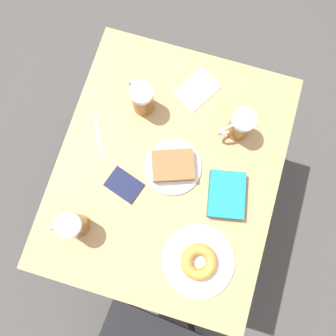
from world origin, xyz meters
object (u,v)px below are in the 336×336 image
at_px(passport_near_edge, 124,185).
at_px(blue_pouch, 226,195).
at_px(plate_with_cake, 173,166).
at_px(beer_mug_right, 72,225).
at_px(plate_with_donut, 198,261).
at_px(fork, 99,137).
at_px(beer_mug_center, 240,125).
at_px(napkin_folded, 198,89).
at_px(beer_mug_left, 142,98).

xyz_separation_m(passport_near_edge, blue_pouch, (-0.37, -0.07, 0.02)).
distance_m(plate_with_cake, beer_mug_right, 0.41).
height_order(plate_with_donut, fork, plate_with_donut).
relative_size(beer_mug_center, fork, 0.92).
bearing_deg(plate_with_cake, napkin_folded, -91.03).
relative_size(beer_mug_center, napkin_folded, 0.70).
distance_m(beer_mug_left, napkin_folded, 0.23).
relative_size(passport_near_edge, blue_pouch, 0.78).
bearing_deg(plate_with_donut, beer_mug_center, -91.15).
bearing_deg(beer_mug_left, beer_mug_right, 79.84).
bearing_deg(beer_mug_center, napkin_folded, -32.99).
xyz_separation_m(plate_with_donut, napkin_folded, (0.17, -0.62, -0.02)).
bearing_deg(blue_pouch, napkin_folded, -60.54).
bearing_deg(plate_with_donut, passport_near_edge, -28.78).
height_order(napkin_folded, passport_near_edge, passport_near_edge).
distance_m(beer_mug_right, blue_pouch, 0.55).
bearing_deg(plate_with_donut, blue_pouch, -97.66).
xyz_separation_m(fork, blue_pouch, (-0.51, 0.08, 0.02)).
relative_size(napkin_folded, passport_near_edge, 1.30).
relative_size(napkin_folded, fork, 1.31).
bearing_deg(napkin_folded, plate_with_donut, 105.68).
height_order(beer_mug_left, beer_mug_center, same).
relative_size(plate_with_cake, fork, 1.44).
xyz_separation_m(plate_with_donut, blue_pouch, (-0.03, -0.25, 0.00)).
distance_m(beer_mug_left, beer_mug_right, 0.51).
height_order(beer_mug_center, napkin_folded, beer_mug_center).
distance_m(beer_mug_left, fork, 0.22).
bearing_deg(plate_with_donut, beer_mug_right, 0.72).
bearing_deg(plate_with_cake, beer_mug_left, -48.68).
distance_m(beer_mug_left, passport_near_edge, 0.32).
height_order(plate_with_cake, napkin_folded, plate_with_cake).
xyz_separation_m(plate_with_cake, blue_pouch, (-0.21, 0.05, -0.00)).
bearing_deg(beer_mug_center, beer_mug_left, 0.32).
bearing_deg(plate_with_cake, passport_near_edge, 36.96).
bearing_deg(plate_with_cake, plate_with_donut, 121.16).
xyz_separation_m(plate_with_cake, beer_mug_center, (-0.19, -0.20, 0.05)).
bearing_deg(napkin_folded, passport_near_edge, 70.11).
xyz_separation_m(beer_mug_left, fork, (0.12, 0.17, -0.07)).
bearing_deg(passport_near_edge, blue_pouch, -169.27).
height_order(plate_with_donut, passport_near_edge, plate_with_donut).
relative_size(beer_mug_left, napkin_folded, 0.70).
bearing_deg(beer_mug_left, passport_near_edge, 94.40).
bearing_deg(plate_with_cake, blue_pouch, 168.02).
distance_m(napkin_folded, blue_pouch, 0.42).
bearing_deg(passport_near_edge, beer_mug_right, 58.65).
bearing_deg(fork, plate_with_donut, 145.46).
relative_size(plate_with_cake, passport_near_edge, 1.43).
distance_m(beer_mug_center, blue_pouch, 0.25).
height_order(beer_mug_center, fork, beer_mug_center).
xyz_separation_m(plate_with_donut, passport_near_edge, (0.33, -0.18, -0.01)).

